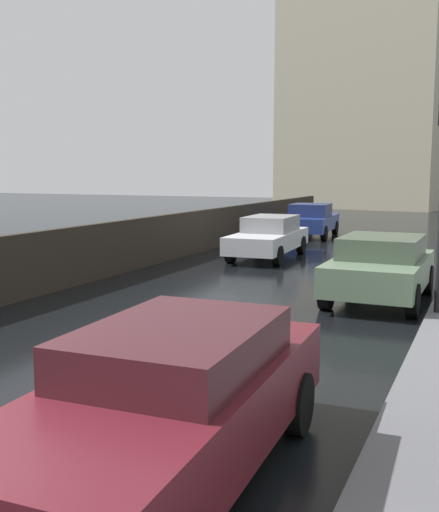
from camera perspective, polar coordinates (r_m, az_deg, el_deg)
car_green_near_kerb at (r=13.62m, az=14.83°, el=-0.99°), size 1.94×3.90×1.41m
car_maroon_mid_road at (r=5.57m, az=-4.40°, el=-13.36°), size 1.89×4.49×1.43m
car_blue_far_ahead at (r=26.70m, az=8.54°, el=3.34°), size 2.10×4.29×1.43m
car_white_behind_camera at (r=19.94m, az=4.62°, el=1.83°), size 1.89×4.54×1.35m
distant_tower at (r=53.14m, az=14.49°, el=21.20°), size 14.10×12.65×34.38m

